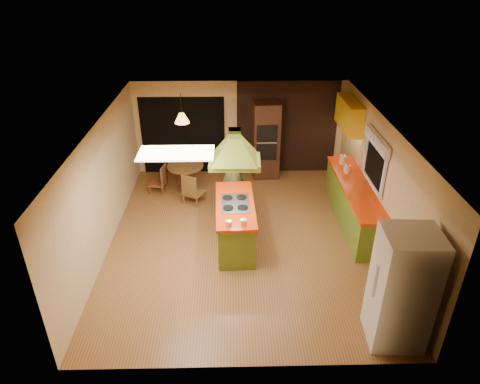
{
  "coord_description": "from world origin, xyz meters",
  "views": [
    {
      "loc": [
        -0.22,
        -7.46,
        5.22
      ],
      "look_at": [
        -0.06,
        -0.07,
        1.15
      ],
      "focal_mm": 32.0,
      "sensor_mm": 36.0,
      "label": 1
    }
  ],
  "objects_px": {
    "refrigerator": "(402,289)",
    "wall_oven": "(266,140)",
    "kitchen_island": "(235,223)",
    "canister_large": "(343,160)",
    "dining_table": "(186,172)",
    "man": "(232,175)"
  },
  "relations": [
    {
      "from": "man",
      "to": "refrigerator",
      "type": "height_order",
      "value": "refrigerator"
    },
    {
      "from": "man",
      "to": "wall_oven",
      "type": "height_order",
      "value": "wall_oven"
    },
    {
      "from": "wall_oven",
      "to": "canister_large",
      "type": "relative_size",
      "value": 9.39
    },
    {
      "from": "man",
      "to": "dining_table",
      "type": "distance_m",
      "value": 1.65
    },
    {
      "from": "kitchen_island",
      "to": "canister_large",
      "type": "xyz_separation_m",
      "value": [
        2.56,
        1.84,
        0.55
      ]
    },
    {
      "from": "wall_oven",
      "to": "canister_large",
      "type": "height_order",
      "value": "wall_oven"
    },
    {
      "from": "kitchen_island",
      "to": "canister_large",
      "type": "height_order",
      "value": "canister_large"
    },
    {
      "from": "wall_oven",
      "to": "canister_large",
      "type": "distance_m",
      "value": 2.14
    },
    {
      "from": "wall_oven",
      "to": "kitchen_island",
      "type": "bearing_deg",
      "value": -109.03
    },
    {
      "from": "refrigerator",
      "to": "man",
      "type": "bearing_deg",
      "value": 125.37
    },
    {
      "from": "canister_large",
      "to": "man",
      "type": "bearing_deg",
      "value": -168.13
    },
    {
      "from": "refrigerator",
      "to": "kitchen_island",
      "type": "bearing_deg",
      "value": 136.15
    },
    {
      "from": "man",
      "to": "canister_large",
      "type": "height_order",
      "value": "man"
    },
    {
      "from": "man",
      "to": "canister_large",
      "type": "relative_size",
      "value": 8.55
    },
    {
      "from": "dining_table",
      "to": "canister_large",
      "type": "xyz_separation_m",
      "value": [
        3.78,
        -0.53,
        0.55
      ]
    },
    {
      "from": "refrigerator",
      "to": "wall_oven",
      "type": "height_order",
      "value": "wall_oven"
    },
    {
      "from": "kitchen_island",
      "to": "wall_oven",
      "type": "relative_size",
      "value": 0.94
    },
    {
      "from": "dining_table",
      "to": "canister_large",
      "type": "distance_m",
      "value": 3.85
    },
    {
      "from": "refrigerator",
      "to": "dining_table",
      "type": "distance_m",
      "value": 6.13
    },
    {
      "from": "canister_large",
      "to": "dining_table",
      "type": "bearing_deg",
      "value": 172.04
    },
    {
      "from": "man",
      "to": "refrigerator",
      "type": "distance_m",
      "value": 4.56
    },
    {
      "from": "kitchen_island",
      "to": "wall_oven",
      "type": "bearing_deg",
      "value": 73.23
    }
  ]
}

